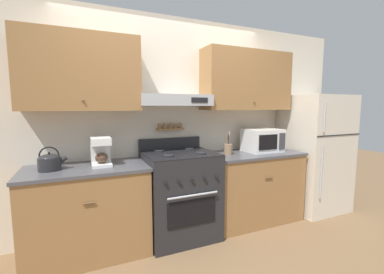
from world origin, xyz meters
TOP-DOWN VIEW (x-y plane):
  - ground_plane at (0.00, 0.00)m, footprint 16.00×16.00m
  - wall_back at (0.02, 0.62)m, footprint 5.20×0.46m
  - counter_left at (-0.97, 0.34)m, footprint 1.16×0.67m
  - counter_right at (1.02, 0.34)m, footprint 1.25×0.67m
  - stove_range at (-0.00, 0.32)m, footprint 0.78×0.72m
  - refrigerator at (2.08, 0.29)m, footprint 0.80×0.75m
  - tea_kettle at (-1.28, 0.34)m, footprint 0.25×0.20m
  - coffee_maker at (-0.83, 0.37)m, footprint 0.19×0.24m
  - microwave at (1.19, 0.36)m, footprint 0.47×0.36m
  - utensil_crock at (0.65, 0.34)m, footprint 0.10×0.10m

SIDE VIEW (x-z plane):
  - ground_plane at x=0.00m, z-range 0.00..0.00m
  - counter_right at x=1.02m, z-range 0.00..0.90m
  - counter_left at x=-0.97m, z-range 0.00..0.90m
  - stove_range at x=0.00m, z-range -0.06..1.04m
  - refrigerator at x=2.08m, z-range 0.00..1.64m
  - utensil_crock at x=0.65m, z-range 0.83..1.11m
  - tea_kettle at x=-1.28m, z-range 0.87..1.09m
  - coffee_maker at x=-0.83m, z-range 0.90..1.18m
  - microwave at x=1.19m, z-range 0.90..1.19m
  - wall_back at x=0.02m, z-range 0.20..2.75m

